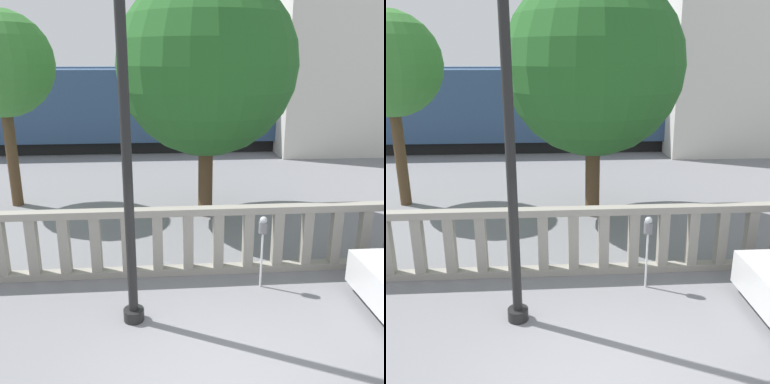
% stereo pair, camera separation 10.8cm
% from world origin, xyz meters
% --- Properties ---
extents(balustrade, '(13.56, 0.24, 1.40)m').
position_xyz_m(balustrade, '(-0.00, 3.26, 0.70)').
color(balustrade, gray).
rests_on(balustrade, ground).
extents(lamppost, '(0.34, 0.34, 5.41)m').
position_xyz_m(lamppost, '(-1.32, 1.71, 2.82)').
color(lamppost, black).
rests_on(lamppost, ground).
extents(parking_meter, '(0.16, 0.16, 1.42)m').
position_xyz_m(parking_meter, '(1.03, 2.62, 1.13)').
color(parking_meter, silver).
rests_on(parking_meter, ground).
extents(train_near, '(25.18, 2.97, 4.31)m').
position_xyz_m(train_near, '(-4.03, 16.04, 1.94)').
color(train_near, black).
rests_on(train_near, ground).
extents(train_far, '(22.16, 2.67, 4.18)m').
position_xyz_m(train_far, '(-1.06, 29.98, 1.88)').
color(train_far, black).
rests_on(train_far, ground).
extents(tree_left, '(4.58, 4.58, 6.30)m').
position_xyz_m(tree_left, '(0.42, 6.64, 4.00)').
color(tree_left, '#4C3823').
rests_on(tree_left, ground).
extents(tree_right, '(2.88, 2.88, 5.47)m').
position_xyz_m(tree_right, '(-5.05, 7.91, 3.99)').
color(tree_right, '#4C3823').
rests_on(tree_right, ground).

